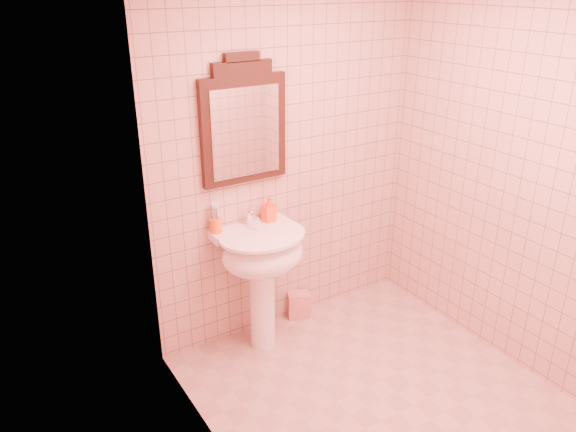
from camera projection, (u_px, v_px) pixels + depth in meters
floor at (382, 400)px, 3.44m from camera, size 2.20×2.20×0.00m
back_wall at (288, 158)px, 3.80m from camera, size 2.00×0.02×2.50m
pedestal_sink at (262, 261)px, 3.69m from camera, size 0.58×0.58×0.86m
faucet at (251, 218)px, 3.69m from camera, size 0.04×0.16×0.11m
mirror at (244, 124)px, 3.50m from camera, size 0.58×0.06×0.81m
toothbrush_cup at (216, 225)px, 3.61m from camera, size 0.08×0.08×0.18m
soap_dispenser at (269, 209)px, 3.76m from camera, size 0.08×0.08×0.17m
towel at (299, 305)px, 4.24m from camera, size 0.19×0.16×0.20m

